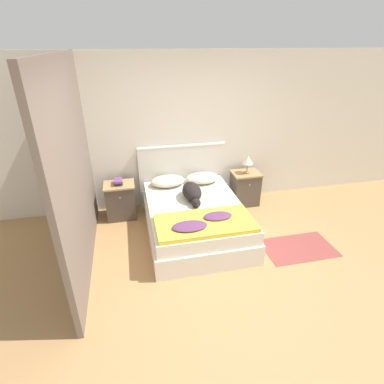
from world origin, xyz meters
The scene contains 14 objects.
ground_plane centered at (0.00, 0.00, 0.00)m, with size 16.00×16.00×0.00m, color tan.
wall_back centered at (0.00, 2.13, 1.27)m, with size 9.00×0.06×2.55m.
wall_side_left centered at (-1.58, 1.05, 1.27)m, with size 0.06×3.10×2.55m.
bed centered at (-0.06, 1.07, 0.25)m, with size 1.42×1.92×0.50m.
headboard centered at (-0.06, 2.06, 0.57)m, with size 1.50×0.06×1.10m.
nightstand_left centered at (-1.14, 1.79, 0.30)m, with size 0.49×0.39×0.60m.
nightstand_right centered at (1.03, 1.79, 0.30)m, with size 0.49×0.39×0.60m.
pillow_left centered at (-0.35, 1.79, 0.58)m, with size 0.56×0.39×0.16m.
pillow_right centered at (0.24, 1.79, 0.58)m, with size 0.56×0.39×0.16m.
quilt centered at (-0.07, 0.48, 0.54)m, with size 1.28×0.65×0.10m.
dog centered at (-0.06, 1.23, 0.61)m, with size 0.28×0.69×0.24m.
book_stack centered at (-1.15, 1.80, 0.65)m, with size 0.14×0.22×0.08m.
table_lamp centered at (1.03, 1.77, 0.84)m, with size 0.19×0.19×0.32m.
rug centered at (1.30, 0.36, 0.00)m, with size 1.01×0.62×0.00m.
Camera 1 is at (-0.94, -2.69, 2.65)m, focal length 28.00 mm.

